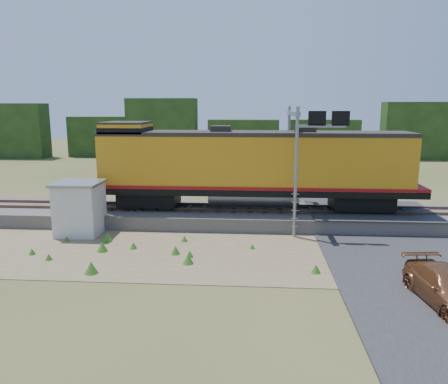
# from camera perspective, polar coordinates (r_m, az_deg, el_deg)

# --- Properties ---
(ground) EXTENTS (140.00, 140.00, 0.00)m
(ground) POSITION_cam_1_polar(r_m,az_deg,el_deg) (20.33, 3.05, -8.36)
(ground) COLOR #475123
(ground) RESTS_ON ground
(ballast) EXTENTS (70.00, 5.00, 0.80)m
(ballast) POSITION_cam_1_polar(r_m,az_deg,el_deg) (25.96, 3.33, -3.09)
(ballast) COLOR slate
(ballast) RESTS_ON ground
(rails) EXTENTS (70.00, 1.54, 0.16)m
(rails) POSITION_cam_1_polar(r_m,az_deg,el_deg) (25.84, 3.34, -2.06)
(rails) COLOR brown
(rails) RESTS_ON ballast
(dirt_shoulder) EXTENTS (26.00, 8.00, 0.03)m
(dirt_shoulder) POSITION_cam_1_polar(r_m,az_deg,el_deg) (20.92, -2.46, -7.73)
(dirt_shoulder) COLOR #8C7754
(dirt_shoulder) RESTS_ON ground
(road) EXTENTS (7.00, 66.00, 0.86)m
(road) POSITION_cam_1_polar(r_m,az_deg,el_deg) (22.03, 21.77, -7.36)
(road) COLOR #38383A
(road) RESTS_ON ground
(tree_line_north) EXTENTS (130.00, 3.00, 6.50)m
(tree_line_north) POSITION_cam_1_polar(r_m,az_deg,el_deg) (57.28, 3.86, 7.45)
(tree_line_north) COLOR #1B3513
(tree_line_north) RESTS_ON ground
(weed_clumps) EXTENTS (15.00, 6.20, 0.56)m
(weed_clumps) POSITION_cam_1_polar(r_m,az_deg,el_deg) (20.77, -6.74, -7.98)
(weed_clumps) COLOR #376C1F
(weed_clumps) RESTS_ON ground
(locomotive) EXTENTS (19.11, 2.91, 4.93)m
(locomotive) POSITION_cam_1_polar(r_m,az_deg,el_deg) (25.39, 3.28, 3.47)
(locomotive) COLOR black
(locomotive) RESTS_ON rails
(shed) EXTENTS (2.43, 2.43, 2.85)m
(shed) POSITION_cam_1_polar(r_m,az_deg,el_deg) (24.55, -18.32, -1.98)
(shed) COLOR silver
(shed) RESTS_ON ground
(signal_gantry) EXTENTS (2.68, 6.20, 6.77)m
(signal_gantry) POSITION_cam_1_polar(r_m,az_deg,el_deg) (24.68, 9.84, 7.08)
(signal_gantry) COLOR gray
(signal_gantry) RESTS_ON ground
(car) EXTENTS (2.26, 4.47, 1.24)m
(car) POSITION_cam_1_polar(r_m,az_deg,el_deg) (17.25, 27.26, -11.08)
(car) COLOR #915936
(car) RESTS_ON ground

